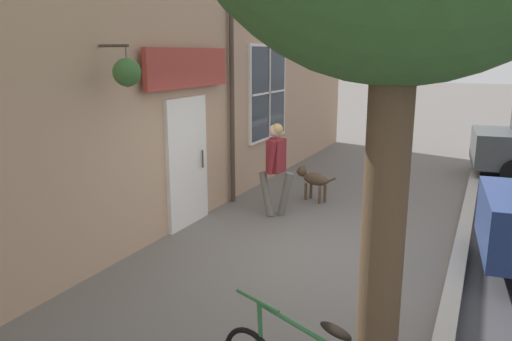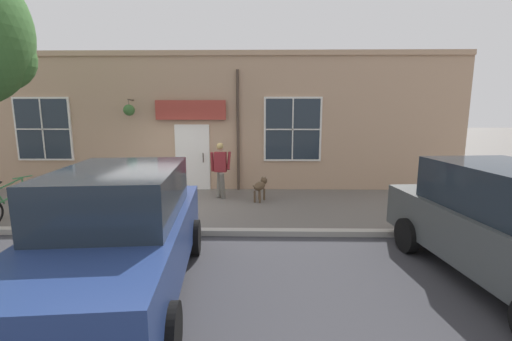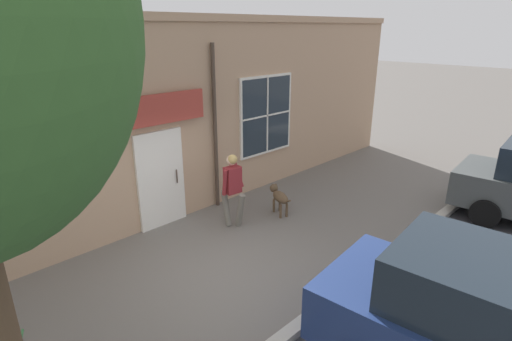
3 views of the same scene
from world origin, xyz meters
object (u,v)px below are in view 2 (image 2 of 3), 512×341
Objects in this scene: leaning_bicycle at (8,205)px; parked_car_mid_block at (119,233)px; dog_on_leash at (260,186)px; pedestrian_walking at (220,165)px.

parked_car_mid_block is (3.10, 3.91, 0.50)m from leaning_bicycle.
leaning_bicycle is at bearing -71.25° from dog_on_leash.
dog_on_leash is 5.43m from parked_car_mid_block.
pedestrian_walking is at bearing -103.89° from dog_on_leash.
pedestrian_walking is at bearing 115.91° from leaning_bicycle.
dog_on_leash is (0.29, 1.16, -0.54)m from pedestrian_walking.
dog_on_leash is at bearing 108.75° from leaning_bicycle.
parked_car_mid_block reaches higher than pedestrian_walking.
leaning_bicycle is at bearing -64.09° from pedestrian_walking.
parked_car_mid_block reaches higher than leaning_bicycle.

